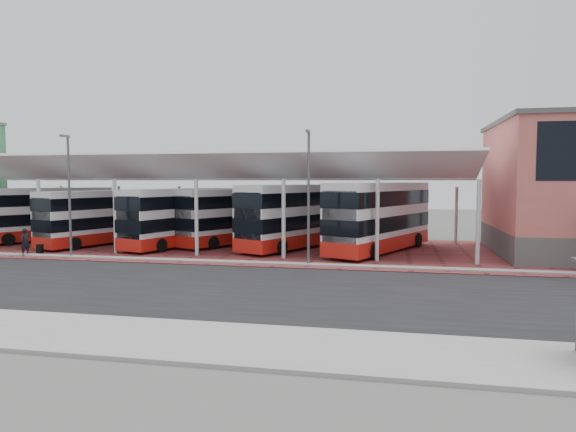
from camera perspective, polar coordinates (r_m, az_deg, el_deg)
name	(u,v)px	position (r m, az deg, el deg)	size (l,w,h in m)	color
ground	(247,285)	(25.46, -4.54, -7.66)	(140.00, 140.00, 0.00)	#4D4F4A
road	(241,289)	(24.52, -5.20, -8.09)	(120.00, 14.00, 0.02)	black
forecourt	(323,250)	(37.62, 3.94, -3.81)	(72.00, 16.00, 0.06)	maroon
sidewalk	(169,339)	(17.24, -13.11, -13.20)	(120.00, 4.00, 0.14)	gray
north_kerb	(276,264)	(31.35, -1.38, -5.30)	(120.00, 0.80, 0.14)	gray
yellow_line_near	(193,324)	(19.02, -10.54, -11.66)	(120.00, 0.12, 0.01)	#D2AC00
yellow_line_far	(196,321)	(19.28, -10.20, -11.44)	(120.00, 0.12, 0.01)	#D2AC00
canopy	(222,172)	(40.04, -7.30, 4.91)	(37.00, 11.63, 7.07)	silver
lamp_west	(69,192)	(36.78, -23.15, 2.47)	(0.16, 0.90, 8.07)	#515357
lamp_east	(309,193)	(30.63, 2.29, 2.54)	(0.16, 0.90, 8.07)	#515357
bus_0	(46,215)	(47.58, -25.31, 0.15)	(7.69, 10.48, 4.43)	silver
bus_1	(100,218)	(43.23, -20.11, -0.17)	(5.58, 10.55, 4.26)	silver
bus_2	(180,218)	(40.46, -11.92, -0.17)	(5.59, 10.98, 4.42)	silver
bus_3	(234,217)	(41.09, -5.98, -0.06)	(7.15, 10.56, 4.39)	silver
bus_4	(297,216)	(38.55, 1.02, -0.05)	(7.26, 11.54, 4.74)	silver
bus_5	(380,217)	(37.03, 10.19, -0.16)	(7.27, 11.99, 4.90)	silver
pedestrian	(26,242)	(38.69, -27.14, -2.60)	(0.68, 0.44, 1.85)	black
suitcase	(40,249)	(39.37, -25.85, -3.33)	(0.39, 0.28, 0.66)	black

